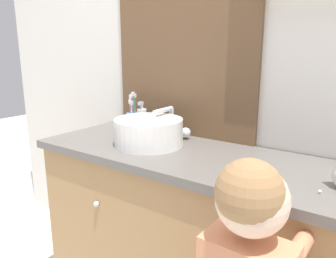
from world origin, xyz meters
The scene contains 5 objects.
wall_back centered at (0.02, 0.62, 1.28)m, with size 3.20×0.18×2.50m.
vanity_counter centered at (0.00, 0.35, 0.39)m, with size 1.38×0.51×0.78m.
sink_basin centered at (-0.21, 0.34, 0.84)m, with size 0.30×0.35×0.15m.
toothbrush_holder centered at (-0.45, 0.51, 0.84)m, with size 0.06×0.06×0.20m.
soap_dispenser centered at (-0.37, 0.49, 0.85)m, with size 0.05×0.05×0.16m.
Camera 1 is at (0.67, -0.76, 1.20)m, focal length 35.00 mm.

